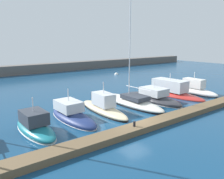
# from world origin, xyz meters

# --- Properties ---
(ground_plane) EXTENTS (120.00, 120.00, 0.00)m
(ground_plane) POSITION_xyz_m (0.00, 0.00, 0.00)
(ground_plane) COLOR navy
(dock_pier) EXTENTS (38.42, 1.49, 0.51)m
(dock_pier) POSITION_xyz_m (0.00, -1.28, 0.25)
(dock_pier) COLOR brown
(dock_pier) RESTS_ON ground_plane
(breakwater_seawall) EXTENTS (108.00, 2.75, 2.04)m
(breakwater_seawall) POSITION_xyz_m (0.00, 37.92, 1.02)
(breakwater_seawall) COLOR #5B5651
(breakwater_seawall) RESTS_ON ground_plane
(motorboat_teal_third) EXTENTS (2.38, 6.38, 3.07)m
(motorboat_teal_third) POSITION_xyz_m (-7.55, 3.71, 0.48)
(motorboat_teal_third) COLOR #19707F
(motorboat_teal_third) RESTS_ON ground_plane
(motorboat_navy_fourth) EXTENTS (2.57, 7.18, 3.20)m
(motorboat_navy_fourth) POSITION_xyz_m (-3.76, 4.55, 0.40)
(motorboat_navy_fourth) COLOR navy
(motorboat_navy_fourth) RESTS_ON ground_plane
(motorboat_sand_fifth) EXTENTS (2.40, 8.18, 3.36)m
(motorboat_sand_fifth) POSITION_xyz_m (-0.06, 4.73, 0.50)
(motorboat_sand_fifth) COLOR beige
(motorboat_sand_fifth) RESTS_ON ground_plane
(sailboat_ivory_sixth) EXTENTS (2.74, 9.97, 20.45)m
(sailboat_ivory_sixth) POSITION_xyz_m (4.04, 5.00, 0.40)
(sailboat_ivory_sixth) COLOR silver
(sailboat_ivory_sixth) RESTS_ON ground_plane
(motorboat_charcoal_seventh) EXTENTS (2.84, 8.51, 2.73)m
(motorboat_charcoal_seventh) POSITION_xyz_m (7.40, 4.68, 0.40)
(motorboat_charcoal_seventh) COLOR #2D2D33
(motorboat_charcoal_seventh) RESTS_ON ground_plane
(motorboat_red_eighth) EXTENTS (3.23, 9.93, 3.34)m
(motorboat_red_eighth) POSITION_xyz_m (11.66, 5.42, 0.57)
(motorboat_red_eighth) COLOR #B72D28
(motorboat_red_eighth) RESTS_ON ground_plane
(motorboat_white_ninth) EXTENTS (1.82, 6.84, 3.34)m
(motorboat_white_ninth) POSITION_xyz_m (15.02, 3.87, 0.58)
(motorboat_white_ninth) COLOR white
(motorboat_white_ninth) RESTS_ON ground_plane
(mooring_buoy_white) EXTENTS (0.88, 0.88, 0.88)m
(mooring_buoy_white) POSITION_xyz_m (17.46, 24.81, 0.00)
(mooring_buoy_white) COLOR white
(mooring_buoy_white) RESTS_ON ground_plane
(dock_bollard) EXTENTS (0.20, 0.20, 0.44)m
(dock_bollard) POSITION_xyz_m (-1.19, -1.28, 0.73)
(dock_bollard) COLOR black
(dock_bollard) RESTS_ON dock_pier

